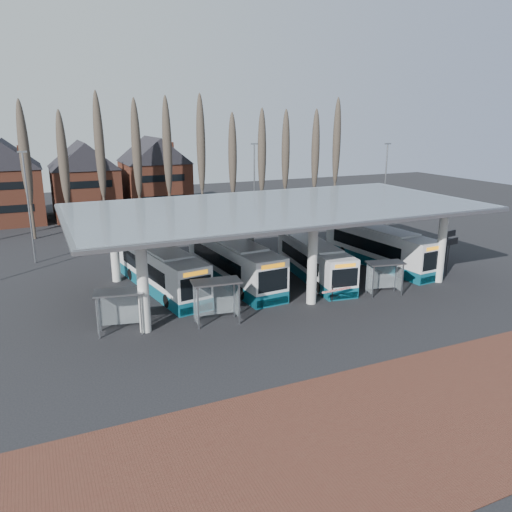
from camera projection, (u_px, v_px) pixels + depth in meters
name	position (u px, v px, depth m)	size (l,w,h in m)	color
ground	(330.00, 315.00, 33.96)	(140.00, 140.00, 0.00)	black
brick_strip	(468.00, 404.00, 23.42)	(70.00, 10.00, 0.03)	#502C20
station_canopy	(278.00, 213.00, 39.46)	(32.00, 16.00, 6.34)	silver
poplar_row	(186.00, 153.00, 60.59)	(45.10, 1.10, 14.50)	#473D33
townhouse_row	(45.00, 174.00, 64.77)	(36.80, 10.30, 12.25)	brown
lamp_post_a	(29.00, 206.00, 44.72)	(0.80, 0.16, 10.17)	slate
lamp_post_b	(254.00, 186.00, 57.74)	(0.80, 0.16, 10.17)	slate
lamp_post_c	(385.00, 186.00, 58.01)	(0.80, 0.16, 10.17)	slate
bus_0	(160.00, 269.00, 38.73)	(4.48, 12.52, 3.41)	silver
bus_1	(233.00, 262.00, 40.45)	(3.66, 12.89, 3.53)	silver
bus_2	(314.00, 261.00, 41.56)	(3.76, 11.37, 3.10)	silver
bus_3	(379.00, 247.00, 45.31)	(3.74, 12.57, 3.44)	silver
shelter_0	(119.00, 302.00, 30.78)	(3.19, 2.03, 2.74)	gray
shelter_1	(216.00, 292.00, 32.26)	(3.29, 1.91, 2.91)	gray
shelter_2	(384.00, 271.00, 37.54)	(2.99, 1.94, 2.57)	gray
info_sign_0	(449.00, 245.00, 41.70)	(2.14, 0.54, 3.21)	black
info_sign_1	(448.00, 237.00, 44.45)	(2.15, 0.57, 3.23)	black
barrier	(335.00, 291.00, 35.87)	(2.44, 0.73, 1.22)	black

